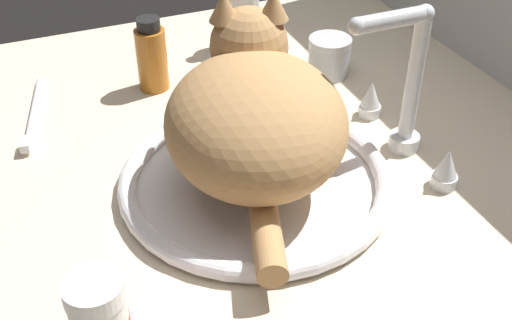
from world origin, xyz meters
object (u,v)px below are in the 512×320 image
(soap_pump_bottle, at_px, (243,14))
(pill_bottle, at_px, (100,320))
(sink_basin, at_px, (256,180))
(metal_jar, at_px, (329,56))
(cat, at_px, (255,112))
(toothbrush, at_px, (33,115))
(amber_bottle, at_px, (152,56))
(faucet, at_px, (405,96))

(soap_pump_bottle, relative_size, pill_bottle, 1.76)
(sink_basin, distance_m, metal_jar, 0.31)
(cat, height_order, toothbrush, cat)
(soap_pump_bottle, bearing_deg, sink_basin, -19.57)
(metal_jar, bearing_deg, pill_bottle, -48.38)
(amber_bottle, xyz_separation_m, soap_pump_bottle, (-0.08, 0.18, 0.01))
(soap_pump_bottle, distance_m, pill_bottle, 0.63)
(metal_jar, relative_size, toothbrush, 0.34)
(sink_basin, distance_m, amber_bottle, 0.29)
(sink_basin, height_order, toothbrush, sink_basin)
(amber_bottle, distance_m, toothbrush, 0.19)
(pill_bottle, height_order, toothbrush, pill_bottle)
(cat, bearing_deg, faucet, 85.59)
(faucet, xyz_separation_m, toothbrush, (-0.26, -0.43, -0.08))
(soap_pump_bottle, bearing_deg, amber_bottle, -66.28)
(cat, distance_m, amber_bottle, 0.28)
(amber_bottle, bearing_deg, cat, 11.44)
(cat, relative_size, metal_jar, 5.03)
(sink_basin, xyz_separation_m, toothbrush, (-0.26, -0.23, -0.00))
(metal_jar, bearing_deg, faucet, -3.46)
(cat, bearing_deg, metal_jar, 134.04)
(sink_basin, bearing_deg, toothbrush, -138.47)
(soap_pump_bottle, xyz_separation_m, toothbrush, (0.10, -0.36, -0.05))
(toothbrush, bearing_deg, pill_bottle, 1.58)
(amber_bottle, relative_size, pill_bottle, 1.27)
(cat, relative_size, pill_bottle, 3.76)
(sink_basin, relative_size, amber_bottle, 2.97)
(faucet, bearing_deg, toothbrush, -121.14)
(amber_bottle, height_order, metal_jar, amber_bottle)
(pill_bottle, bearing_deg, sink_basin, 127.39)
(sink_basin, height_order, cat, cat)
(pill_bottle, relative_size, toothbrush, 0.46)
(faucet, distance_m, soap_pump_bottle, 0.37)
(cat, height_order, metal_jar, cat)
(metal_jar, relative_size, pill_bottle, 0.75)
(sink_basin, xyz_separation_m, metal_jar, (-0.22, 0.21, 0.02))
(amber_bottle, distance_m, soap_pump_bottle, 0.19)
(soap_pump_bottle, bearing_deg, faucet, 11.50)
(amber_bottle, bearing_deg, toothbrush, -83.52)
(metal_jar, height_order, pill_bottle, pill_bottle)
(faucet, bearing_deg, amber_bottle, -138.42)
(sink_basin, xyz_separation_m, amber_bottle, (-0.28, -0.05, 0.04))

